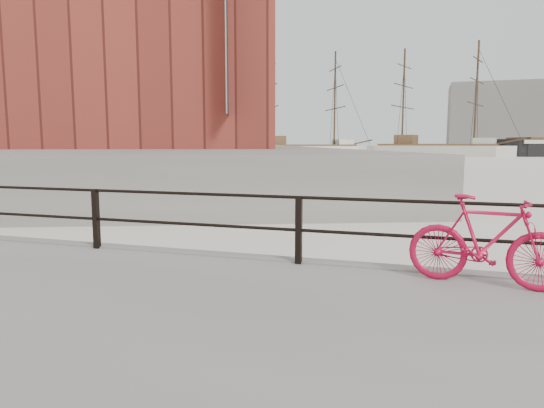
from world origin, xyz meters
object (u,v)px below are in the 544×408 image
Objects in this scene: schooner_mid at (436,156)px; schooner_left at (303,155)px; workboat_near at (178,168)px; workboat_far at (159,160)px; bicycle at (487,241)px.

schooner_mid is 1.02× the size of schooner_left.
workboat_near is at bearing -116.83° from schooner_left.
workboat_far is at bearing -137.69° from schooner_left.
schooner_mid is at bearing -26.92° from schooner_left.
bicycle is 78.39m from schooner_mid.
workboat_far is (-32.56, 47.29, -0.91)m from bicycle.
schooner_left is (-22.44, -0.42, 0.00)m from schooner_mid.
schooner_left is at bearing 91.49° from workboat_near.
schooner_left is 2.13× the size of workboat_far.
workboat_near is 0.91× the size of workboat_far.
schooner_left is at bearing 115.26° from bicycle.
schooner_mid reaches higher than bicycle.
schooner_left is 2.33× the size of workboat_near.
schooner_mid reaches higher than workboat_near.
bicycle is at bearing -102.52° from schooner_left.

